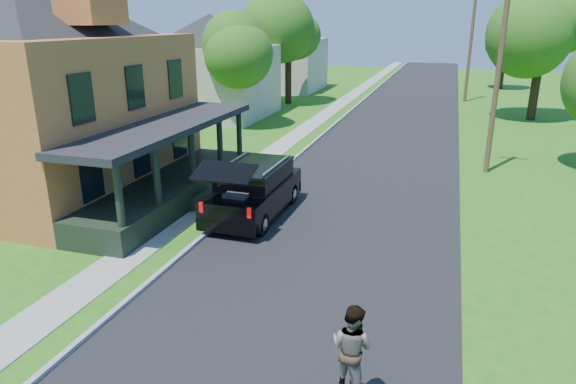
% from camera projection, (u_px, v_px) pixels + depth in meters
% --- Properties ---
extents(ground, '(140.00, 140.00, 0.00)m').
position_uv_depth(ground, '(293.00, 307.00, 12.77)').
color(ground, '#206414').
rests_on(ground, ground).
extents(street, '(8.00, 120.00, 0.02)m').
position_uv_depth(street, '(389.00, 139.00, 30.86)').
color(street, black).
rests_on(street, ground).
extents(curb, '(0.15, 120.00, 0.12)m').
position_uv_depth(curb, '(324.00, 134.00, 32.01)').
color(curb, gray).
rests_on(curb, ground).
extents(sidewalk, '(1.30, 120.00, 0.03)m').
position_uv_depth(sidewalk, '(300.00, 133.00, 32.45)').
color(sidewalk, gray).
rests_on(sidewalk, ground).
extents(front_walk, '(6.50, 1.20, 0.03)m').
position_uv_depth(front_walk, '(113.00, 195.00, 20.89)').
color(front_walk, gray).
rests_on(front_walk, ground).
extents(main_house, '(15.56, 15.56, 10.10)m').
position_uv_depth(main_house, '(28.00, 69.00, 20.25)').
color(main_house, '#BA7136').
rests_on(main_house, ground).
extents(neighbor_house_mid, '(12.78, 12.78, 8.30)m').
position_uv_depth(neighbor_house_mid, '(211.00, 58.00, 36.97)').
color(neighbor_house_mid, beige).
rests_on(neighbor_house_mid, ground).
extents(neighbor_house_far, '(12.78, 12.78, 8.30)m').
position_uv_depth(neighbor_house_far, '(280.00, 47.00, 51.44)').
color(neighbor_house_far, beige).
rests_on(neighbor_house_far, ground).
extents(black_suv, '(2.14, 5.43, 2.52)m').
position_uv_depth(black_suv, '(254.00, 190.00, 18.46)').
color(black_suv, black).
rests_on(black_suv, ground).
extents(skateboarder, '(1.00, 0.91, 1.69)m').
position_uv_depth(skateboarder, '(352.00, 348.00, 9.09)').
color(skateboarder, black).
rests_on(skateboarder, ground).
extents(tree_left_mid, '(6.20, 6.36, 7.79)m').
position_uv_depth(tree_left_mid, '(235.00, 49.00, 33.21)').
color(tree_left_mid, black).
rests_on(tree_left_mid, ground).
extents(tree_left_far, '(6.64, 6.72, 9.24)m').
position_uv_depth(tree_left_far, '(288.00, 29.00, 42.00)').
color(tree_left_far, black).
rests_on(tree_left_far, ground).
extents(tree_right_mid, '(5.85, 5.80, 9.46)m').
position_uv_depth(tree_right_mid, '(544.00, 24.00, 34.70)').
color(tree_right_mid, black).
rests_on(tree_right_mid, ground).
extents(tree_right_far, '(5.40, 5.08, 6.66)m').
position_uv_depth(tree_right_far, '(505.00, 45.00, 51.98)').
color(tree_right_far, black).
rests_on(tree_right_far, ground).
extents(utility_pole_near, '(1.47, 0.24, 8.53)m').
position_uv_depth(utility_pole_near, '(498.00, 77.00, 22.72)').
color(utility_pole_near, '#4E3724').
rests_on(utility_pole_near, ground).
extents(utility_pole_far, '(1.66, 0.28, 9.94)m').
position_uv_depth(utility_pole_far, '(471.00, 41.00, 43.33)').
color(utility_pole_far, '#4E3724').
rests_on(utility_pole_far, ground).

